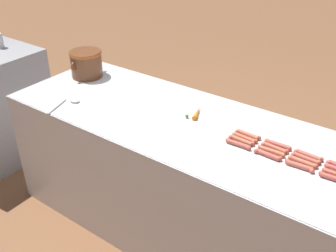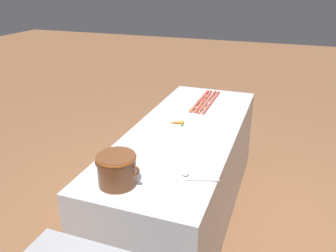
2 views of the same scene
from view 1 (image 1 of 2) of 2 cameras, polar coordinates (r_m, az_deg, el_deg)
name	(u,v)px [view 1 (image 1 of 2)]	position (r m, az deg, el deg)	size (l,w,h in m)	color
ground_plane	(177,224)	(3.06, 1.37, -14.00)	(20.00, 20.00, 0.00)	brown
griddle_counter	(178,176)	(2.76, 1.49, -7.25)	(0.88, 2.39, 0.91)	#BCBCC1
hot_dog_0	(334,178)	(2.14, 22.97, -7.01)	(0.04, 0.16, 0.03)	#B85044
hot_dog_1	(299,166)	(2.17, 18.50, -5.50)	(0.04, 0.16, 0.03)	#BA5544
hot_dog_2	(268,155)	(2.21, 14.25, -4.06)	(0.03, 0.16, 0.03)	#B55042
hot_dog_3	(238,144)	(2.27, 10.13, -2.60)	(0.03, 0.16, 0.03)	#B25041
hot_dog_5	(303,162)	(2.21, 18.95, -4.95)	(0.03, 0.16, 0.03)	#B95C43
hot_dog_6	(271,151)	(2.25, 14.75, -3.54)	(0.03, 0.16, 0.03)	#B85E42
hot_dog_7	(241,140)	(2.30, 10.58, -2.07)	(0.04, 0.16, 0.03)	#B15B41
hot_dog_9	(306,158)	(2.24, 19.37, -4.46)	(0.03, 0.16, 0.03)	#B15241
hot_dog_10	(275,148)	(2.28, 15.21, -3.07)	(0.04, 0.16, 0.03)	#BC5740
hot_dog_11	(245,138)	(2.33, 11.04, -1.69)	(0.04, 0.16, 0.03)	#BF5741
hot_dog_13	(308,155)	(2.27, 19.67, -4.03)	(0.04, 0.16, 0.03)	#B2513F
hot_dog_14	(278,145)	(2.31, 15.63, -2.61)	(0.03, 0.16, 0.03)	#B95042
hot_dog_15	(248,135)	(2.36, 11.49, -1.23)	(0.04, 0.16, 0.03)	#BC5C3F
bean_pot	(86,62)	(3.13, -11.76, 9.00)	(0.31, 0.25, 0.20)	brown
serving_spoon	(69,103)	(2.77, -14.15, 3.28)	(0.27, 0.12, 0.02)	#B7B7BC
carrot	(197,113)	(2.55, 4.17, 1.96)	(0.18, 0.09, 0.03)	orange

